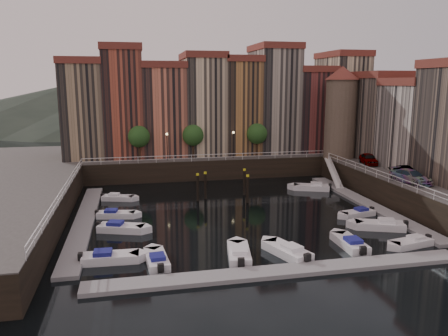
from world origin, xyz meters
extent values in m
plane|color=black|center=(0.00, 0.00, 0.00)|extent=(200.00, 200.00, 0.00)
cube|color=black|center=(0.00, 26.00, 1.50)|extent=(80.00, 20.00, 3.00)
cube|color=gray|center=(-16.20, -1.00, 0.17)|extent=(2.00, 28.00, 0.35)
cube|color=gray|center=(16.20, -1.00, 0.17)|extent=(2.00, 28.00, 0.35)
cube|color=gray|center=(0.00, -17.00, 0.17)|extent=(30.00, 2.00, 0.35)
cone|color=#2D382D|center=(-30.00, 110.00, 7.00)|extent=(80.00, 80.00, 14.00)
cone|color=#2D382D|center=(5.00, 110.00, 9.00)|extent=(100.00, 100.00, 18.00)
cone|color=#2D382D|center=(40.00, 110.00, 6.00)|extent=(70.00, 70.00, 12.00)
cube|color=#998261|center=(-18.00, 23.50, 10.00)|extent=(6.00, 10.00, 14.00)
cube|color=brown|center=(-18.00, 23.50, 17.50)|extent=(6.30, 10.30, 1.00)
cube|color=#A84B34|center=(-12.10, 23.50, 11.00)|extent=(5.80, 10.00, 16.00)
cube|color=brown|center=(-12.10, 23.50, 19.50)|extent=(6.10, 10.30, 1.00)
cube|color=#D87858|center=(-5.95, 23.50, 9.75)|extent=(6.50, 10.00, 13.50)
cube|color=brown|center=(-5.95, 23.50, 17.00)|extent=(6.80, 10.30, 1.00)
cube|color=beige|center=(0.40, 23.50, 10.50)|extent=(6.20, 10.00, 15.00)
cube|color=brown|center=(0.40, 23.50, 18.50)|extent=(6.50, 10.30, 1.00)
cube|color=#AF7940|center=(6.30, 23.50, 10.25)|extent=(5.60, 10.00, 14.50)
cube|color=brown|center=(6.30, 23.50, 18.00)|extent=(5.90, 10.30, 1.00)
cube|color=#AA9E8D|center=(12.30, 23.50, 11.25)|extent=(6.40, 10.00, 16.50)
cube|color=brown|center=(12.30, 23.50, 20.00)|extent=(6.70, 10.30, 1.00)
cube|color=brown|center=(18.50, 23.50, 9.50)|extent=(6.00, 10.00, 13.00)
cube|color=brown|center=(18.50, 23.50, 16.50)|extent=(6.30, 10.30, 1.00)
cube|color=beige|center=(24.45, 23.50, 10.75)|extent=(5.90, 10.00, 15.50)
cube|color=brown|center=(24.45, 23.50, 19.00)|extent=(6.20, 10.30, 1.00)
cube|color=#736457|center=(26.50, 12.00, 9.00)|extent=(9.00, 8.00, 12.00)
cube|color=brown|center=(26.50, 12.00, 15.50)|extent=(9.30, 8.30, 1.00)
cube|color=beige|center=(26.50, 4.00, 8.50)|extent=(9.00, 8.00, 11.00)
cube|color=brown|center=(26.50, 4.00, 14.50)|extent=(9.30, 8.30, 1.00)
cylinder|color=#6B5B4C|center=(20.00, 14.50, 9.00)|extent=(4.60, 4.60, 12.00)
cone|color=brown|center=(20.00, 14.50, 15.80)|extent=(5.20, 5.20, 2.00)
cylinder|color=black|center=(-10.00, 18.20, 4.20)|extent=(0.30, 0.30, 2.40)
sphere|color=#1E4719|center=(-10.00, 18.20, 6.60)|extent=(3.20, 3.20, 3.20)
cylinder|color=black|center=(-2.00, 18.20, 4.20)|extent=(0.30, 0.30, 2.40)
sphere|color=#1E4719|center=(-2.00, 18.20, 6.60)|extent=(3.20, 3.20, 3.20)
cylinder|color=black|center=(8.00, 18.20, 4.20)|extent=(0.30, 0.30, 2.40)
sphere|color=#1E4719|center=(8.00, 18.20, 6.60)|extent=(3.20, 3.20, 3.20)
cylinder|color=black|center=(-6.00, 17.20, 5.00)|extent=(0.12, 0.12, 4.00)
sphere|color=#FFD88C|center=(-6.00, 17.20, 7.00)|extent=(0.36, 0.36, 0.36)
cylinder|color=black|center=(4.00, 17.20, 5.00)|extent=(0.12, 0.12, 4.00)
sphere|color=#FFD88C|center=(4.00, 17.20, 7.00)|extent=(0.36, 0.36, 0.36)
cube|color=white|center=(0.00, 16.00, 3.95)|extent=(36.00, 0.08, 0.08)
cube|color=white|center=(0.00, 16.00, 3.50)|extent=(36.00, 0.06, 0.06)
cube|color=white|center=(18.00, -1.00, 3.95)|extent=(0.08, 34.00, 0.08)
cube|color=white|center=(18.00, -1.00, 3.50)|extent=(0.06, 34.00, 0.06)
cube|color=white|center=(-18.00, -1.00, 3.95)|extent=(0.08, 34.00, 0.08)
cube|color=white|center=(-18.00, -1.00, 3.50)|extent=(0.06, 34.00, 0.06)
cube|color=white|center=(17.10, 10.00, 1.75)|extent=(2.78, 8.26, 2.81)
cube|color=white|center=(17.10, 10.00, 2.25)|extent=(1.93, 8.32, 3.65)
cylinder|color=black|center=(-3.32, 5.00, 1.50)|extent=(0.32, 0.32, 3.60)
cylinder|color=yellow|center=(-3.32, 5.00, 3.35)|extent=(0.36, 0.36, 0.25)
cylinder|color=black|center=(-2.23, 5.80, 1.50)|extent=(0.32, 0.32, 3.60)
cylinder|color=yellow|center=(-2.23, 5.80, 3.35)|extent=(0.36, 0.36, 0.25)
cylinder|color=black|center=(2.50, 3.03, 1.50)|extent=(0.32, 0.32, 3.60)
cylinder|color=yellow|center=(2.50, 3.03, 3.35)|extent=(0.36, 0.36, 0.25)
cylinder|color=black|center=(3.05, 6.69, 1.50)|extent=(0.32, 0.32, 3.60)
cylinder|color=yellow|center=(3.05, 6.69, 3.35)|extent=(0.36, 0.36, 0.25)
cube|color=white|center=(-13.04, -12.04, 0.31)|extent=(4.60, 1.94, 0.77)
cube|color=navy|center=(-13.66, -12.01, 0.77)|extent=(1.49, 1.30, 0.52)
cube|color=black|center=(-15.41, -11.94, 0.57)|extent=(0.38, 0.53, 0.72)
cube|color=white|center=(-12.34, -4.61, 0.31)|extent=(4.81, 3.10, 0.77)
cube|color=navy|center=(-12.92, -4.41, 0.77)|extent=(1.75, 1.62, 0.51)
cube|color=black|center=(-14.56, -3.85, 0.56)|extent=(0.50, 0.60, 0.71)
cube|color=white|center=(-12.99, 0.21, 0.27)|extent=(4.24, 2.29, 0.68)
cube|color=navy|center=(-13.53, 0.32, 0.68)|extent=(1.46, 1.32, 0.46)
cube|color=black|center=(-15.05, 0.61, 0.50)|extent=(0.40, 0.51, 0.64)
cube|color=white|center=(-12.98, 7.42, 0.26)|extent=(4.12, 2.55, 0.66)
cube|color=white|center=(-13.48, 7.57, 0.66)|extent=(1.48, 1.36, 0.44)
cube|color=black|center=(-14.90, 8.01, 0.48)|extent=(0.42, 0.51, 0.61)
cube|color=white|center=(13.06, -14.00, 0.27)|extent=(4.21, 2.29, 0.68)
cube|color=white|center=(13.59, -13.89, 0.68)|extent=(1.46, 1.31, 0.45)
cube|color=black|center=(15.11, -13.59, 0.50)|extent=(0.40, 0.51, 0.63)
cube|color=white|center=(12.92, -9.14, 0.32)|extent=(5.07, 3.38, 0.81)
cube|color=white|center=(13.52, -9.37, 0.81)|extent=(1.86, 1.74, 0.54)
cube|color=black|center=(15.23, -10.01, 0.59)|extent=(0.54, 0.64, 0.75)
cube|color=white|center=(12.87, -4.77, 0.27)|extent=(4.17, 2.35, 0.67)
cube|color=navy|center=(13.39, -4.65, 0.67)|extent=(1.46, 1.32, 0.45)
cube|color=black|center=(14.87, -4.31, 0.49)|extent=(0.40, 0.50, 0.63)
cube|color=white|center=(12.70, 7.44, 0.32)|extent=(5.05, 3.41, 0.80)
cube|color=white|center=(13.29, 7.21, 0.80)|extent=(1.86, 1.74, 0.54)
cube|color=black|center=(14.99, 6.55, 0.59)|extent=(0.54, 0.63, 0.75)
cube|color=white|center=(-9.40, -13.09, 0.29)|extent=(1.99, 4.36, 0.72)
cube|color=navy|center=(-9.35, -13.66, 0.72)|extent=(1.27, 1.44, 0.48)
cube|color=black|center=(-9.21, -15.29, 0.53)|extent=(0.51, 0.38, 0.67)
cube|color=white|center=(-2.60, -13.30, 0.31)|extent=(2.53, 4.85, 0.79)
cube|color=white|center=(-2.70, -13.92, 0.79)|extent=(1.49, 1.66, 0.52)
cube|color=black|center=(-3.00, -15.68, 0.58)|extent=(0.58, 0.45, 0.73)
cube|color=white|center=(1.51, -13.63, 0.32)|extent=(3.40, 5.10, 0.81)
cube|color=white|center=(1.73, -14.24, 0.81)|extent=(1.75, 1.87, 0.54)
cube|color=black|center=(2.38, -15.96, 0.60)|extent=(0.64, 0.54, 0.76)
cube|color=white|center=(7.64, -12.96, 0.31)|extent=(1.81, 4.56, 0.77)
cube|color=navy|center=(7.64, -13.58, 0.77)|extent=(1.26, 1.46, 0.52)
cube|color=black|center=(7.61, -15.33, 0.57)|extent=(0.52, 0.37, 0.72)
imported|color=gray|center=(21.39, 8.12, 3.77)|extent=(2.98, 4.86, 1.55)
imported|color=gray|center=(21.71, -0.49, 3.67)|extent=(1.66, 4.12, 1.33)
imported|color=gray|center=(20.04, -3.48, 3.76)|extent=(3.31, 5.60, 1.52)
camera|label=1|loc=(-10.90, -46.69, 14.38)|focal=35.00mm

